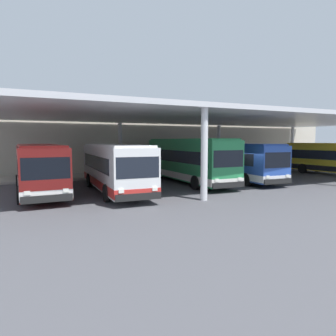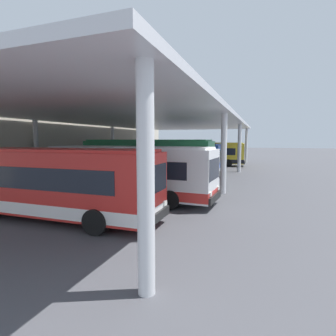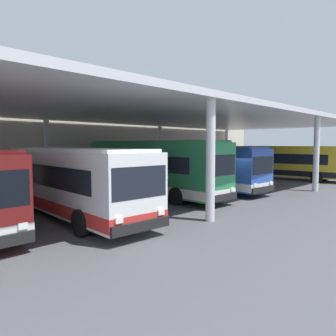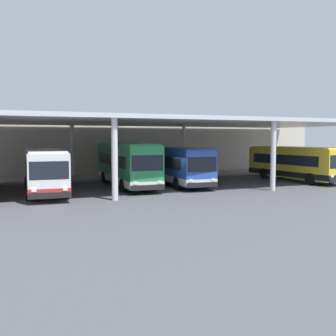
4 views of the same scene
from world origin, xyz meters
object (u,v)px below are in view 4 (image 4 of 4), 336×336
object	(u,v)px
bus_second_bay	(45,170)
bus_far_bay	(177,165)
trash_bin	(171,169)
bus_middle_bay	(126,164)
bus_departing	(294,163)
bench_waiting	(143,170)

from	to	relation	value
bus_second_bay	bus_far_bay	world-z (taller)	same
bus_far_bay	trash_bin	bearing A→B (deg)	70.21
bus_second_bay	bus_middle_bay	distance (m)	6.90
bus_second_bay	bus_far_bay	distance (m)	11.06
bus_middle_bay	bus_departing	world-z (taller)	bus_middle_bay
bus_second_bay	bus_middle_bay	size ratio (longest dim) A/B	0.93
bus_middle_bay	bus_far_bay	size ratio (longest dim) A/B	1.07
bus_middle_bay	bus_departing	xyz separation A→B (m)	(15.82, -1.79, -0.19)
bus_departing	bus_far_bay	bearing A→B (deg)	173.48
bus_second_bay	trash_bin	distance (m)	16.86
bus_second_bay	trash_bin	size ratio (longest dim) A/B	10.86
bus_departing	trash_bin	bearing A→B (deg)	132.13
trash_bin	bus_departing	bearing A→B (deg)	-47.87
bus_middle_bay	bus_far_bay	xyz separation A→B (m)	(4.33, -0.48, -0.19)
bus_far_bay	bench_waiting	bearing A→B (deg)	91.96
bench_waiting	trash_bin	distance (m)	3.21
bus_middle_bay	bus_far_bay	world-z (taller)	bus_middle_bay
bus_second_bay	bus_departing	bearing A→B (deg)	0.00
bus_second_bay	trash_bin	bearing A→B (deg)	34.21
bus_far_bay	bench_waiting	size ratio (longest dim) A/B	5.91
bus_second_bay	bench_waiting	bearing A→B (deg)	40.74
bus_far_bay	bus_middle_bay	bearing A→B (deg)	173.66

